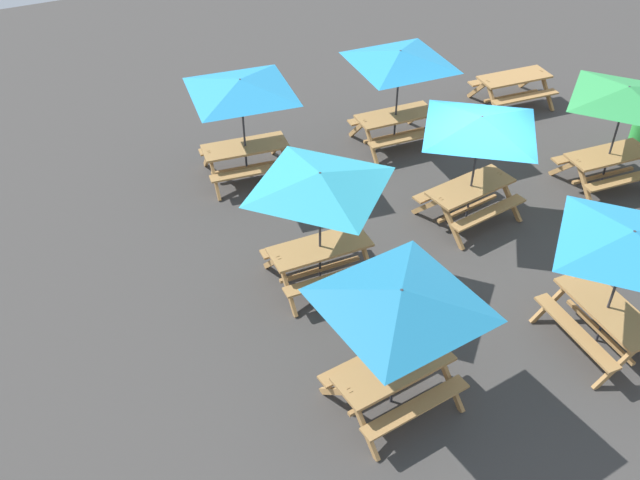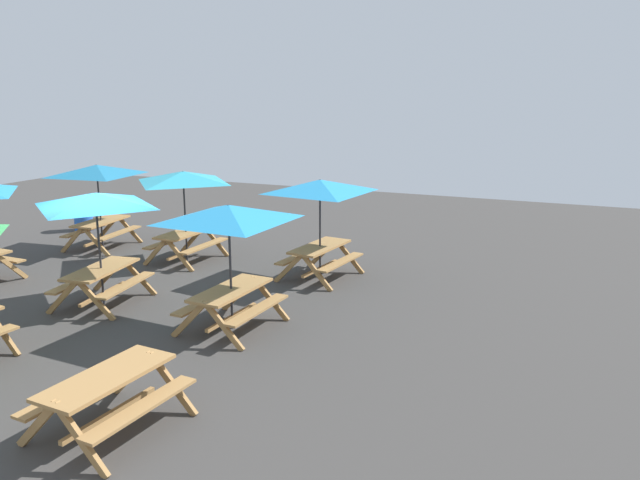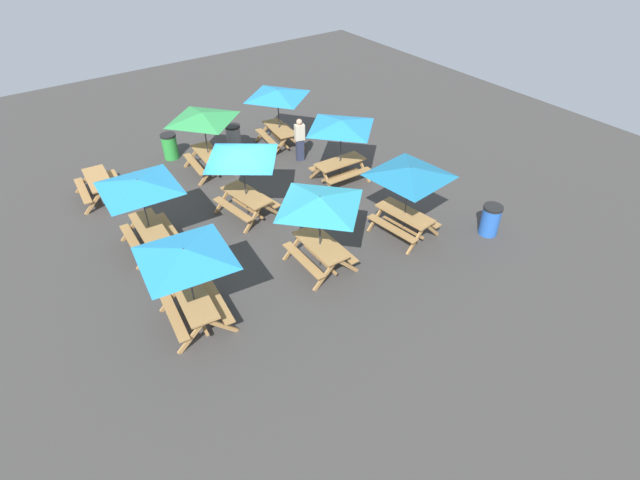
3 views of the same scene
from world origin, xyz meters
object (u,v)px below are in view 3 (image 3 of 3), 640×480
(picnic_table_7, at_px, (409,177))
(picnic_table_4, at_px, (341,129))
(picnic_table_2, at_px, (186,259))
(picnic_table_3, at_px, (203,121))
(picnic_table_1, at_px, (320,207))
(trash_bin_green, at_px, (170,146))
(trash_bin_blue, at_px, (490,220))
(picnic_table_8, at_px, (278,98))
(person_standing, at_px, (300,139))
(picnic_table_0, at_px, (99,183))
(picnic_table_6, at_px, (242,159))
(picnic_table_5, at_px, (140,189))
(trash_bin_gray, at_px, (234,137))

(picnic_table_7, bearing_deg, picnic_table_4, 167.26)
(picnic_table_2, height_order, picnic_table_3, same)
(picnic_table_1, bearing_deg, picnic_table_4, 137.12)
(trash_bin_green, xyz_separation_m, trash_bin_blue, (10.37, 5.97, 0.00))
(picnic_table_4, height_order, trash_bin_green, picnic_table_4)
(picnic_table_8, xyz_separation_m, person_standing, (1.52, -0.04, -1.10))
(picnic_table_3, height_order, picnic_table_4, same)
(picnic_table_0, distance_m, trash_bin_green, 3.32)
(picnic_table_6, distance_m, picnic_table_7, 5.01)
(picnic_table_8, xyz_separation_m, trash_bin_blue, (8.83, 2.00, -1.49))
(picnic_table_5, bearing_deg, picnic_table_3, 136.06)
(picnic_table_1, height_order, picnic_table_4, same)
(picnic_table_0, height_order, picnic_table_5, picnic_table_5)
(trash_bin_blue, distance_m, person_standing, 7.60)
(picnic_table_1, bearing_deg, person_standing, 152.47)
(picnic_table_0, height_order, trash_bin_blue, trash_bin_blue)
(picnic_table_2, relative_size, picnic_table_7, 1.00)
(picnic_table_8, bearing_deg, picnic_table_4, 11.61)
(picnic_table_2, bearing_deg, picnic_table_1, 96.23)
(picnic_table_4, bearing_deg, trash_bin_green, 131.14)
(picnic_table_2, relative_size, picnic_table_5, 0.99)
(picnic_table_1, distance_m, picnic_table_3, 6.77)
(picnic_table_2, xyz_separation_m, picnic_table_3, (-6.74, 3.60, 0.00))
(picnic_table_1, relative_size, picnic_table_4, 1.00)
(picnic_table_2, height_order, picnic_table_5, same)
(picnic_table_3, bearing_deg, picnic_table_6, -0.14)
(picnic_table_6, bearing_deg, picnic_table_2, -52.51)
(person_standing, bearing_deg, picnic_table_8, -75.89)
(picnic_table_0, bearing_deg, person_standing, 80.54)
(picnic_table_0, relative_size, trash_bin_green, 1.94)
(trash_bin_blue, bearing_deg, picnic_table_7, -125.76)
(picnic_table_3, relative_size, trash_bin_gray, 2.38)
(person_standing, bearing_deg, trash_bin_green, -22.18)
(trash_bin_green, bearing_deg, picnic_table_6, 5.37)
(picnic_table_1, xyz_separation_m, picnic_table_6, (-3.47, -0.39, 0.00))
(picnic_table_0, relative_size, picnic_table_4, 0.81)
(picnic_table_4, bearing_deg, picnic_table_1, -132.51)
(picnic_table_2, distance_m, trash_bin_green, 9.16)
(picnic_table_6, bearing_deg, picnic_table_5, -100.79)
(picnic_table_1, xyz_separation_m, picnic_table_2, (-0.02, -3.72, 0.00))
(picnic_table_3, bearing_deg, picnic_table_4, 50.97)
(picnic_table_8, height_order, person_standing, picnic_table_8)
(picnic_table_6, bearing_deg, picnic_table_1, -2.09)
(picnic_table_2, xyz_separation_m, picnic_table_4, (-3.43, 7.08, 0.00))
(picnic_table_2, xyz_separation_m, picnic_table_8, (-7.05, 6.82, 0.00))
(picnic_table_5, xyz_separation_m, trash_bin_blue, (5.36, 8.60, -1.49))
(picnic_table_5, distance_m, picnic_table_7, 7.52)
(picnic_table_0, bearing_deg, picnic_table_1, 32.61)
(picnic_table_5, height_order, trash_bin_gray, picnic_table_5)
(trash_bin_blue, relative_size, person_standing, 0.59)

